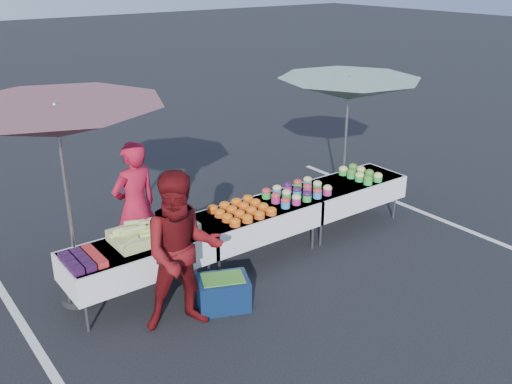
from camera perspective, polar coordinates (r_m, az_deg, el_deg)
ground at (r=8.28m, az=0.00°, el=-6.43°), size 80.00×80.00×0.00m
stripe_left at (r=7.14m, az=-21.69°, el=-13.28°), size 0.10×5.00×0.00m
stripe_right at (r=10.32m, az=14.40°, el=-1.17°), size 0.10×5.00×0.00m
table_left at (r=7.20m, az=-11.64°, el=-6.28°), size 1.86×0.81×0.75m
table_center at (r=8.02m, az=0.00°, el=-2.76°), size 1.86×0.81×0.75m
table_right at (r=9.12m, az=9.11°, el=0.10°), size 1.86×0.81×0.75m
berry_punnets at (r=6.84m, az=-16.93°, el=-6.49°), size 0.40×0.54×0.08m
corn_pile at (r=7.21m, az=-10.26°, el=-3.86°), size 1.16×0.57×0.26m
plastic_bags at (r=6.99m, az=-8.46°, el=-5.20°), size 0.30×0.25×0.05m
carrot_bowls at (r=7.79m, az=-1.43°, el=-1.80°), size 0.75×0.69×0.11m
potato_cups at (r=8.35m, az=4.13°, el=0.07°), size 0.94×0.58×0.16m
bean_baskets at (r=9.21m, az=10.38°, el=1.82°), size 0.36×0.68×0.15m
vendor at (r=7.77m, az=-11.97°, el=-1.47°), size 0.72×0.53×1.82m
customer at (r=6.43m, az=-7.37°, el=-5.96°), size 1.12×1.00×1.90m
umbrella_left at (r=6.73m, az=-19.27°, el=6.56°), size 2.54×2.54×2.53m
umbrella_right at (r=9.17m, az=9.25°, el=10.03°), size 2.60×2.60×2.30m
storage_bin at (r=7.06m, az=-3.30°, el=-9.94°), size 0.74×0.66×0.41m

